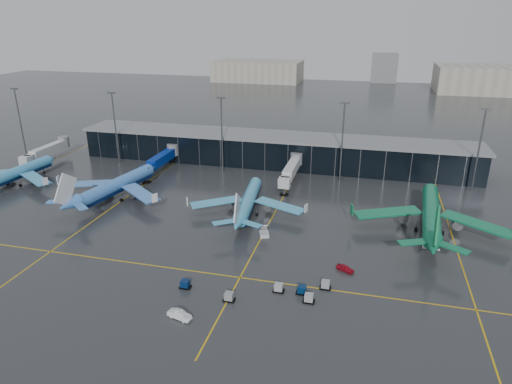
% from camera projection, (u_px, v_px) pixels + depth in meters
% --- Properties ---
extents(ground, '(600.00, 600.00, 0.00)m').
position_uv_depth(ground, '(217.00, 240.00, 109.43)').
color(ground, '#282B2D').
rests_on(ground, ground).
extents(terminal_pier, '(142.00, 17.00, 10.70)m').
position_uv_depth(terminal_pier, '(273.00, 149.00, 163.50)').
color(terminal_pier, black).
rests_on(terminal_pier, ground).
extents(jet_bridges, '(94.00, 27.50, 7.20)m').
position_uv_depth(jet_bridges, '(160.00, 160.00, 154.68)').
color(jet_bridges, '#595B60').
rests_on(jet_bridges, ground).
extents(flood_masts, '(203.00, 0.50, 25.50)m').
position_uv_depth(flood_masts, '(280.00, 135.00, 148.47)').
color(flood_masts, '#595B60').
rests_on(flood_masts, ground).
extents(distant_hangars, '(260.00, 71.00, 22.00)m').
position_uv_depth(distant_hangars, '(398.00, 75.00, 338.83)').
color(distant_hangars, '#B2AD99').
rests_on(distant_hangars, ground).
extents(taxi_lines, '(220.00, 120.00, 0.02)m').
position_uv_depth(taxi_lines, '(268.00, 226.00, 116.71)').
color(taxi_lines, gold).
rests_on(taxi_lines, ground).
extents(airliner_klm_west, '(36.15, 40.40, 11.66)m').
position_uv_depth(airliner_klm_west, '(15.00, 166.00, 143.70)').
color(airliner_klm_west, '#409DD3').
rests_on(airliner_klm_west, ground).
extents(airliner_arkefly, '(42.94, 47.03, 12.71)m').
position_uv_depth(airliner_arkefly, '(116.00, 177.00, 132.39)').
color(airliner_arkefly, '#4281D8').
rests_on(airliner_arkefly, ground).
extents(airliner_klm_near, '(36.63, 40.69, 11.50)m').
position_uv_depth(airliner_klm_near, '(248.00, 193.00, 122.42)').
color(airliner_klm_near, '#41A7D6').
rests_on(airliner_klm_near, ground).
extents(airliner_aer_lingus, '(42.82, 47.83, 13.77)m').
position_uv_depth(airliner_aer_lingus, '(433.00, 204.00, 112.28)').
color(airliner_aer_lingus, '#0D7147').
rests_on(airliner_aer_lingus, ground).
extents(baggage_carts, '(29.04, 10.08, 1.70)m').
position_uv_depth(baggage_carts, '(271.00, 291.00, 87.81)').
color(baggage_carts, black).
rests_on(baggage_carts, ground).
extents(mobile_airstair, '(3.10, 3.73, 3.45)m').
position_uv_depth(mobile_airstair, '(264.00, 233.00, 111.21)').
color(mobile_airstair, silver).
rests_on(mobile_airstair, ground).
extents(service_van_red, '(4.13, 3.17, 1.31)m').
position_uv_depth(service_van_red, '(345.00, 268.00, 95.71)').
color(service_van_red, '#A20C1D').
rests_on(service_van_red, ground).
extents(service_van_white, '(4.82, 2.68, 1.50)m').
position_uv_depth(service_van_white, '(180.00, 315.00, 80.71)').
color(service_van_white, white).
rests_on(service_van_white, ground).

